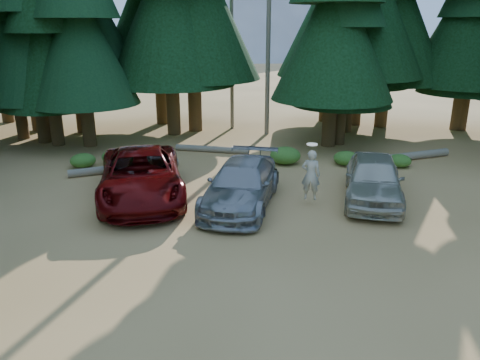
{
  "coord_description": "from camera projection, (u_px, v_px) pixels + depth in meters",
  "views": [
    {
      "loc": [
        0.03,
        -11.26,
        5.89
      ],
      "look_at": [
        -0.36,
        2.58,
        1.25
      ],
      "focal_mm": 35.0,
      "sensor_mm": 36.0,
      "label": 1
    }
  ],
  "objects": [
    {
      "name": "shrub_far_right",
      "position": [
        400.0,
        161.0,
        20.17
      ],
      "size": [
        0.98,
        0.98,
        0.54
      ],
      "primitive_type": "ellipsoid",
      "color": "#2B5C1B",
      "rests_on": "ground"
    },
    {
      "name": "log_left",
      "position": [
        125.0,
        168.0,
        19.57
      ],
      "size": [
        4.28,
        2.17,
        0.32
      ],
      "primitive_type": "cylinder",
      "rotation": [
        0.0,
        1.57,
        0.43
      ],
      "color": "gray",
      "rests_on": "ground"
    },
    {
      "name": "snag_front",
      "position": [
        269.0,
        21.0,
        24.36
      ],
      "size": [
        0.24,
        0.24,
        12.0
      ],
      "primitive_type": "cylinder",
      "color": "gray",
      "rests_on": "ground"
    },
    {
      "name": "shrub_far_left",
      "position": [
        83.0,
        160.0,
        20.12
      ],
      "size": [
        1.08,
        1.08,
        0.59
      ],
      "primitive_type": "ellipsoid",
      "color": "#2B5C1B",
      "rests_on": "ground"
    },
    {
      "name": "shrub_left",
      "position": [
        114.0,
        156.0,
        20.7
      ],
      "size": [
        1.11,
        1.11,
        0.61
      ],
      "primitive_type": "ellipsoid",
      "color": "#2B5C1B",
      "rests_on": "ground"
    },
    {
      "name": "log_mid",
      "position": [
        212.0,
        149.0,
        22.5
      ],
      "size": [
        3.6,
        0.98,
        0.3
      ],
      "primitive_type": "cylinder",
      "rotation": [
        0.0,
        1.57,
        -0.19
      ],
      "color": "gray",
      "rests_on": "ground"
    },
    {
      "name": "red_pickup",
      "position": [
        141.0,
        175.0,
        16.38
      ],
      "size": [
        4.12,
        6.55,
        1.69
      ],
      "primitive_type": "imported",
      "rotation": [
        0.0,
        0.0,
        0.23
      ],
      "color": "#550708",
      "rests_on": "ground"
    },
    {
      "name": "ground",
      "position": [
        251.0,
        255.0,
        12.55
      ],
      "size": [
        160.0,
        160.0,
        0.0
      ],
      "primitive_type": "plane",
      "color": "olive",
      "rests_on": "ground"
    },
    {
      "name": "shrub_center_right",
      "position": [
        244.0,
        169.0,
        18.94
      ],
      "size": [
        1.1,
        1.1,
        0.6
      ],
      "primitive_type": "ellipsoid",
      "color": "#2B5C1B",
      "rests_on": "ground"
    },
    {
      "name": "shrub_right",
      "position": [
        346.0,
        158.0,
        20.42
      ],
      "size": [
        1.1,
        1.1,
        0.61
      ],
      "primitive_type": "ellipsoid",
      "color": "#2B5C1B",
      "rests_on": "ground"
    },
    {
      "name": "silver_minivan_right",
      "position": [
        374.0,
        178.0,
        16.17
      ],
      "size": [
        2.8,
        5.0,
        1.61
      ],
      "primitive_type": "imported",
      "rotation": [
        0.0,
        0.0,
        -0.2
      ],
      "color": "#B7B3A3",
      "rests_on": "ground"
    },
    {
      "name": "snag_back",
      "position": [
        232.0,
        40.0,
        26.15
      ],
      "size": [
        0.2,
        0.2,
        10.0
      ],
      "primitive_type": "cylinder",
      "color": "gray",
      "rests_on": "ground"
    },
    {
      "name": "frisbee_player",
      "position": [
        311.0,
        175.0,
        15.69
      ],
      "size": [
        0.7,
        0.52,
        1.93
      ],
      "rotation": [
        0.0,
        0.0,
        2.96
      ],
      "color": "beige",
      "rests_on": "ground"
    },
    {
      "name": "silver_minivan_center",
      "position": [
        241.0,
        184.0,
        15.74
      ],
      "size": [
        3.01,
        5.43,
        1.49
      ],
      "primitive_type": "imported",
      "rotation": [
        0.0,
        0.0,
        -0.19
      ],
      "color": "#929499",
      "rests_on": "ground"
    },
    {
      "name": "forest_belt_north",
      "position": [
        252.0,
        132.0,
        26.76
      ],
      "size": [
        36.0,
        7.0,
        22.0
      ],
      "primitive_type": null,
      "color": "black",
      "rests_on": "ground"
    },
    {
      "name": "shrub_center_left",
      "position": [
        285.0,
        155.0,
        20.6
      ],
      "size": [
        1.35,
        1.35,
        0.74
      ],
      "primitive_type": "ellipsoid",
      "color": "#2B5C1B",
      "rests_on": "ground"
    },
    {
      "name": "log_right",
      "position": [
        398.0,
        157.0,
        21.01
      ],
      "size": [
        5.19,
        2.39,
        0.35
      ],
      "primitive_type": "cylinder",
      "rotation": [
        0.0,
        1.57,
        0.39
      ],
      "color": "gray",
      "rests_on": "ground"
    }
  ]
}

